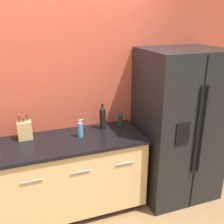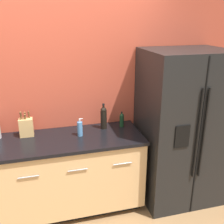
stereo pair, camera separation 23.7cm
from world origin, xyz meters
TOP-DOWN VIEW (x-y plane):
  - wall_back at (0.00, 1.14)m, footprint 10.00×0.05m
  - counter_unit at (-0.10, 0.80)m, footprint 1.98×0.64m
  - refrigerator at (1.39, 0.73)m, footprint 0.92×0.78m
  - knife_block at (-0.34, 0.96)m, footprint 0.15×0.09m
  - wine_bottle at (0.51, 0.95)m, footprint 0.07×0.07m
  - soap_dispenser at (0.22, 0.82)m, footprint 0.06×0.06m
  - oil_bottle at (0.73, 0.95)m, footprint 0.05×0.05m

SIDE VIEW (x-z plane):
  - counter_unit at x=-0.10m, z-range 0.01..0.91m
  - refrigerator at x=1.39m, z-range 0.00..1.81m
  - soap_dispenser at x=0.22m, z-range 0.89..1.09m
  - oil_bottle at x=0.73m, z-range 0.90..1.09m
  - knife_block at x=-0.34m, z-range 0.87..1.16m
  - wine_bottle at x=0.51m, z-range 0.89..1.20m
  - wall_back at x=0.00m, z-range 0.00..2.60m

